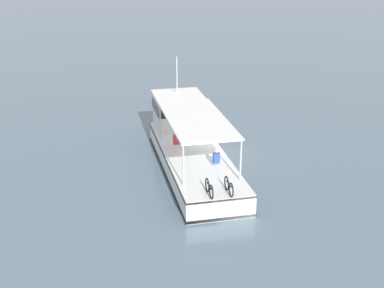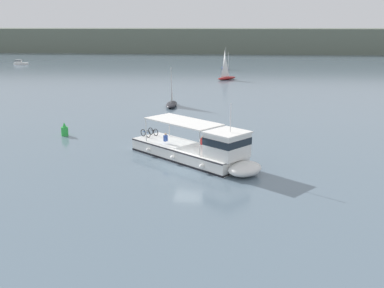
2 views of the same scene
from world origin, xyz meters
TOP-DOWN VIEW (x-y plane):
  - ground_plane at (0.00, 0.00)m, footprint 400.00×400.00m
  - ferry_main at (0.78, 1.22)m, footprint 11.74×10.52m

SIDE VIEW (x-z plane):
  - ground_plane at x=0.00m, z-range 0.00..0.00m
  - ferry_main at x=0.78m, z-range -1.65..3.67m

